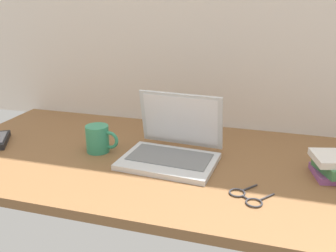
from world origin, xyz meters
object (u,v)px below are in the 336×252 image
object	(u,v)px
coffee_mug	(98,138)
remote_control_far	(1,140)
laptop	(173,146)
eyeglasses	(246,197)

from	to	relation	value
coffee_mug	remote_control_far	size ratio (longest dim) A/B	0.75
coffee_mug	remote_control_far	xyz separation A→B (m)	(-0.40, -0.03, -0.04)
coffee_mug	remote_control_far	world-z (taller)	coffee_mug
laptop	remote_control_far	distance (m)	0.67
eyeglasses	remote_control_far	bearing A→B (deg)	171.03
laptop	coffee_mug	distance (m)	0.27
remote_control_far	coffee_mug	bearing A→B (deg)	4.75
laptop	coffee_mug	world-z (taller)	laptop
laptop	remote_control_far	world-z (taller)	laptop
coffee_mug	eyeglasses	distance (m)	0.57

